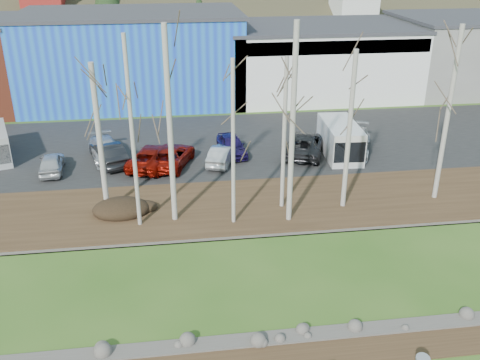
{
  "coord_description": "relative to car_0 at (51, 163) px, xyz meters",
  "views": [
    {
      "loc": [
        -2.89,
        -13.06,
        14.24
      ],
      "look_at": [
        0.67,
        12.81,
        2.5
      ],
      "focal_mm": 40.0,
      "sensor_mm": 36.0,
      "label": 1
    }
  ],
  "objects": [
    {
      "name": "building_grey",
      "position": [
        38.82,
        17.98,
        2.88
      ],
      "size": [
        14.28,
        12.24,
        7.3
      ],
      "color": "slate",
      "rests_on": "ground"
    },
    {
      "name": "birch_5",
      "position": [
        14.15,
        -8.6,
        4.71
      ],
      "size": [
        0.29,
        0.29,
        10.67
      ],
      "color": "beige",
      "rests_on": "far_bank"
    },
    {
      "name": "car_8",
      "position": [
        7.88,
        0.07,
        0.05
      ],
      "size": [
        3.85,
        5.47,
        1.39
      ],
      "primitive_type": "imported",
      "rotation": [
        0.0,
        0.0,
        2.8
      ],
      "color": "maroon",
      "rests_on": "parking_lot"
    },
    {
      "name": "car_3",
      "position": [
        3.33,
        1.89,
        0.05
      ],
      "size": [
        3.11,
        5.11,
        1.38
      ],
      "primitive_type": "imported",
      "rotation": [
        0.0,
        0.0,
        0.26
      ],
      "color": "#A9ACB0",
      "rests_on": "parking_lot"
    },
    {
      "name": "car_1",
      "position": [
        3.66,
        0.96,
        0.12
      ],
      "size": [
        3.18,
        4.86,
        1.51
      ],
      "primitive_type": "imported",
      "rotation": [
        0.0,
        0.0,
        3.52
      ],
      "color": "black",
      "rests_on": "parking_lot"
    },
    {
      "name": "car_0",
      "position": [
        0.0,
        0.0,
        0.0
      ],
      "size": [
        1.84,
        3.87,
        1.28
      ],
      "primitive_type": "imported",
      "rotation": [
        0.0,
        0.0,
        3.23
      ],
      "color": "#B9B9BB",
      "rests_on": "parking_lot"
    },
    {
      "name": "near_bank_rocks",
      "position": [
        10.82,
        -17.92,
        -0.78
      ],
      "size": [
        80.0,
        0.8,
        0.5
      ],
      "primitive_type": null,
      "color": "#47423D",
      "rests_on": "ground"
    },
    {
      "name": "car_4",
      "position": [
        12.24,
        1.61,
        0.05
      ],
      "size": [
        2.13,
        4.22,
        1.38
      ],
      "primitive_type": "imported",
      "rotation": [
        0.0,
        0.0,
        0.13
      ],
      "color": "#20144D",
      "rests_on": "parking_lot"
    },
    {
      "name": "far_bank",
      "position": [
        10.82,
        -6.52,
        -0.7
      ],
      "size": [
        80.0,
        7.0,
        0.15
      ],
      "primitive_type": "cube",
      "color": "#382616",
      "rests_on": "ground"
    },
    {
      "name": "dirt_mound",
      "position": [
        4.93,
        -6.62,
        -0.31
      ],
      "size": [
        3.2,
        2.26,
        0.63
      ],
      "primitive_type": "ellipsoid",
      "color": "black",
      "rests_on": "far_bank"
    },
    {
      "name": "birch_1",
      "position": [
        6.01,
        -8.08,
        4.45
      ],
      "size": [
        0.22,
        0.22,
        10.15
      ],
      "color": "beige",
      "rests_on": "far_bank"
    },
    {
      "name": "river",
      "position": [
        10.82,
        -13.82,
        -0.78
      ],
      "size": [
        80.0,
        8.0,
        0.9
      ],
      "primitive_type": null,
      "color": "black",
      "rests_on": "ground"
    },
    {
      "name": "birch_4",
      "position": [
        11.09,
        -8.48,
        3.84
      ],
      "size": [
        0.21,
        0.21,
        8.93
      ],
      "color": "beige",
      "rests_on": "far_bank"
    },
    {
      "name": "birch_6",
      "position": [
        17.63,
        -7.4,
        3.87
      ],
      "size": [
        0.27,
        0.27,
        8.99
      ],
      "color": "beige",
      "rests_on": "far_bank"
    },
    {
      "name": "car_7",
      "position": [
        21.04,
        0.85,
        0.16
      ],
      "size": [
        4.09,
        5.93,
        1.59
      ],
      "primitive_type": "imported",
      "rotation": [
        0.0,
        0.0,
        -0.38
      ],
      "color": "#BDBEBF",
      "rests_on": "parking_lot"
    },
    {
      "name": "birch_7",
      "position": [
        23.43,
        -7.07,
        4.42
      ],
      "size": [
        0.28,
        0.28,
        10.09
      ],
      "color": "beige",
      "rests_on": "far_bank"
    },
    {
      "name": "building_blue",
      "position": [
        4.82,
        17.98,
        3.38
      ],
      "size": [
        20.4,
        12.24,
        8.3
      ],
      "color": "blue",
      "rests_on": "ground"
    },
    {
      "name": "building_white",
      "position": [
        22.82,
        17.97,
        2.63
      ],
      "size": [
        18.36,
        12.24,
        6.8
      ],
      "color": "silver",
      "rests_on": "ground"
    },
    {
      "name": "birch_2",
      "position": [
        7.91,
        -7.72,
        4.64
      ],
      "size": [
        0.29,
        0.29,
        10.53
      ],
      "color": "beige",
      "rests_on": "far_bank"
    },
    {
      "name": "car_6",
      "position": [
        17.45,
        0.94,
        0.13
      ],
      "size": [
        4.35,
        6.07,
        1.54
      ],
      "primitive_type": "imported",
      "rotation": [
        0.0,
        0.0,
        2.78
      ],
      "color": "#242427",
      "rests_on": "parking_lot"
    },
    {
      "name": "dirt_strip",
      "position": [
        10.82,
        -18.92,
        -0.76
      ],
      "size": [
        80.0,
        1.8,
        0.03
      ],
      "primitive_type": "cube",
      "color": "#382616",
      "rests_on": "ground"
    },
    {
      "name": "birch_0",
      "position": [
        4.11,
        -6.09,
        3.59
      ],
      "size": [
        0.3,
        0.3,
        8.43
      ],
      "color": "beige",
      "rests_on": "far_bank"
    },
    {
      "name": "van_white",
      "position": [
        19.85,
        0.27,
        0.53
      ],
      "size": [
        2.53,
        5.46,
        2.33
      ],
      "rotation": [
        0.0,
        0.0,
        -0.06
      ],
      "color": "white",
      "rests_on": "parking_lot"
    },
    {
      "name": "parking_lot",
      "position": [
        10.82,
        3.98,
        -0.71
      ],
      "size": [
        80.0,
        14.0,
        0.14
      ],
      "primitive_type": "cube",
      "color": "black",
      "rests_on": "ground"
    },
    {
      "name": "birch_3",
      "position": [
        14.1,
        -6.96,
        3.69
      ],
      "size": [
        0.23,
        0.23,
        8.63
      ],
      "color": "beige",
      "rests_on": "far_bank"
    },
    {
      "name": "car_2",
      "position": [
        6.6,
        0.07,
        0.05
      ],
      "size": [
        3.85,
        5.47,
        1.39
      ],
      "primitive_type": "imported",
      "rotation": [
        0.0,
        0.0,
        2.8
      ],
      "color": "maroon",
      "rests_on": "parking_lot"
    },
    {
      "name": "far_bank_rocks",
      "position": [
        10.82,
        -9.72,
        -0.78
      ],
      "size": [
        80.0,
        0.8,
        0.46
      ],
      "primitive_type": null,
      "color": "#47423D",
      "rests_on": "ground"
    },
    {
      "name": "car_5",
      "position": [
        11.35,
        -0.03,
        -0.0
      ],
      "size": [
        2.59,
        4.09,
        1.27
      ],
      "primitive_type": "imported",
      "rotation": [
        0.0,
        0.0,
        2.79
      ],
      "color": "#B1B1B3",
      "rests_on": "parking_lot"
    }
  ]
}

